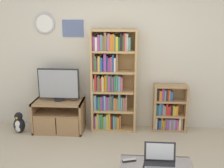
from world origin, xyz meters
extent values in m
cube|color=beige|center=(0.00, 1.93, 1.30)|extent=(6.24, 0.06, 2.60)
torus|color=#B2B2B7|center=(-1.18, 1.88, 1.89)|extent=(0.37, 0.04, 0.37)
cylinder|color=white|center=(-1.18, 1.88, 1.89)|extent=(0.31, 0.02, 0.31)
cube|color=silver|center=(-0.68, 1.89, 1.81)|extent=(0.42, 0.01, 0.32)
cube|color=slate|center=(-0.68, 1.88, 1.81)|extent=(0.38, 0.02, 0.29)
cube|color=#9E754C|center=(-1.35, 1.62, 0.28)|extent=(0.04, 0.51, 0.56)
cube|color=#9E754C|center=(-0.51, 1.62, 0.28)|extent=(0.04, 0.51, 0.56)
cube|color=#9E754C|center=(-0.93, 1.62, 0.55)|extent=(0.88, 0.51, 0.04)
cube|color=#9E754C|center=(-0.93, 1.62, 0.02)|extent=(0.88, 0.51, 0.04)
cube|color=#9E754C|center=(-0.93, 1.62, 0.34)|extent=(0.81, 0.47, 0.04)
cube|color=#9E754C|center=(-1.13, 1.38, 0.19)|extent=(0.39, 0.02, 0.30)
cube|color=#9E754C|center=(-0.73, 1.38, 0.19)|extent=(0.39, 0.02, 0.30)
cylinder|color=black|center=(-0.91, 1.63, 0.58)|extent=(0.18, 0.18, 0.04)
cube|color=black|center=(-0.91, 1.63, 0.87)|extent=(0.72, 0.05, 0.54)
cube|color=#9399A3|center=(-0.91, 1.61, 0.87)|extent=(0.68, 0.01, 0.50)
cube|color=tan|center=(-0.33, 1.73, 0.90)|extent=(0.04, 0.30, 1.81)
cube|color=tan|center=(0.42, 1.73, 0.90)|extent=(0.04, 0.30, 1.81)
cube|color=tan|center=(0.05, 1.87, 0.90)|extent=(0.79, 0.02, 1.81)
cube|color=tan|center=(0.05, 1.73, 0.02)|extent=(0.72, 0.26, 0.04)
cube|color=tan|center=(0.05, 1.73, 0.37)|extent=(0.72, 0.26, 0.04)
cube|color=tan|center=(0.05, 1.73, 0.73)|extent=(0.72, 0.26, 0.04)
cube|color=tan|center=(0.05, 1.73, 1.08)|extent=(0.72, 0.26, 0.04)
cube|color=tan|center=(0.05, 1.73, 1.44)|extent=(0.72, 0.26, 0.04)
cube|color=tan|center=(0.05, 1.73, 1.79)|extent=(0.72, 0.26, 0.04)
cube|color=#9E4293|center=(-0.29, 1.74, 0.15)|extent=(0.03, 0.19, 0.23)
cube|color=white|center=(-0.26, 1.74, 0.15)|extent=(0.02, 0.21, 0.24)
cube|color=gold|center=(-0.24, 1.74, 0.18)|extent=(0.03, 0.22, 0.29)
cube|color=#5B9389|center=(-0.20, 1.74, 0.17)|extent=(0.03, 0.22, 0.27)
cube|color=#388947|center=(-0.16, 1.73, 0.18)|extent=(0.04, 0.24, 0.28)
cube|color=gold|center=(-0.14, 1.74, 0.15)|extent=(0.02, 0.22, 0.23)
cube|color=#759EB7|center=(-0.10, 1.73, 0.16)|extent=(0.04, 0.23, 0.24)
cube|color=gold|center=(-0.06, 1.73, 0.18)|extent=(0.03, 0.24, 0.28)
cube|color=gold|center=(-0.03, 1.73, 0.19)|extent=(0.03, 0.23, 0.30)
cube|color=red|center=(0.00, 1.74, 0.16)|extent=(0.02, 0.21, 0.25)
cube|color=#232328|center=(0.03, 1.74, 0.18)|extent=(0.02, 0.23, 0.28)
cube|color=#759EB7|center=(0.05, 1.74, 0.16)|extent=(0.02, 0.22, 0.25)
cube|color=#5B9389|center=(0.09, 1.74, 0.15)|extent=(0.04, 0.21, 0.23)
cube|color=orange|center=(0.13, 1.73, 0.15)|extent=(0.04, 0.23, 0.23)
cube|color=#93704C|center=(0.17, 1.74, 0.16)|extent=(0.03, 0.19, 0.25)
cube|color=#759EB7|center=(-0.28, 1.74, 0.53)|extent=(0.04, 0.22, 0.27)
cube|color=#2856A8|center=(-0.25, 1.74, 0.51)|extent=(0.02, 0.19, 0.24)
cube|color=#388947|center=(-0.21, 1.74, 0.51)|extent=(0.04, 0.20, 0.24)
cube|color=#9E4293|center=(-0.17, 1.74, 0.51)|extent=(0.04, 0.20, 0.25)
cube|color=#2856A8|center=(-0.14, 1.74, 0.52)|extent=(0.02, 0.20, 0.26)
cube|color=#759EB7|center=(-0.11, 1.74, 0.53)|extent=(0.04, 0.22, 0.27)
cube|color=#9E4293|center=(-0.07, 1.74, 0.51)|extent=(0.03, 0.22, 0.25)
cube|color=#759EB7|center=(-0.04, 1.74, 0.51)|extent=(0.02, 0.19, 0.24)
cube|color=#B75B70|center=(-0.01, 1.74, 0.54)|extent=(0.02, 0.19, 0.30)
cube|color=#388947|center=(0.01, 1.74, 0.52)|extent=(0.02, 0.21, 0.27)
cube|color=#2856A8|center=(0.03, 1.74, 0.53)|extent=(0.02, 0.19, 0.28)
cube|color=orange|center=(0.06, 1.74, 0.50)|extent=(0.04, 0.20, 0.23)
cube|color=#93704C|center=(0.10, 1.74, 0.50)|extent=(0.04, 0.21, 0.22)
cube|color=#5B9389|center=(0.15, 1.74, 0.54)|extent=(0.04, 0.19, 0.30)
cube|color=#759EB7|center=(0.19, 1.74, 0.51)|extent=(0.03, 0.19, 0.24)
cube|color=#93704C|center=(0.23, 1.74, 0.51)|extent=(0.03, 0.22, 0.25)
cube|color=#B75B70|center=(0.25, 1.74, 0.51)|extent=(0.02, 0.21, 0.24)
cube|color=#93704C|center=(0.28, 1.74, 0.54)|extent=(0.02, 0.22, 0.30)
cube|color=white|center=(-0.30, 1.74, 0.86)|extent=(0.02, 0.21, 0.23)
cube|color=red|center=(-0.27, 1.74, 0.89)|extent=(0.04, 0.22, 0.30)
cube|color=#B75B70|center=(-0.23, 1.74, 0.87)|extent=(0.02, 0.20, 0.25)
cube|color=#388947|center=(-0.21, 1.73, 0.88)|extent=(0.02, 0.23, 0.28)
cube|color=red|center=(-0.18, 1.74, 0.86)|extent=(0.03, 0.22, 0.23)
cube|color=white|center=(-0.15, 1.74, 0.88)|extent=(0.03, 0.21, 0.26)
cube|color=gold|center=(-0.12, 1.73, 0.87)|extent=(0.02, 0.23, 0.25)
cube|color=orange|center=(-0.09, 1.74, 0.89)|extent=(0.04, 0.20, 0.28)
cube|color=#388947|center=(-0.06, 1.74, 0.89)|extent=(0.02, 0.21, 0.30)
cube|color=#9E4293|center=(-0.02, 1.73, 0.88)|extent=(0.04, 0.24, 0.28)
cube|color=#388947|center=(0.01, 1.74, 0.89)|extent=(0.02, 0.22, 0.28)
cube|color=#9E4293|center=(0.03, 1.73, 0.87)|extent=(0.02, 0.24, 0.26)
cube|color=#388947|center=(0.06, 1.74, 0.88)|extent=(0.03, 0.22, 0.27)
cube|color=#5B9389|center=(0.10, 1.74, 0.89)|extent=(0.04, 0.19, 0.29)
cube|color=#759EB7|center=(0.15, 1.74, 0.88)|extent=(0.04, 0.19, 0.27)
cube|color=#B75B70|center=(0.19, 1.74, 0.87)|extent=(0.04, 0.20, 0.25)
cube|color=#B75B70|center=(-0.29, 1.74, 1.25)|extent=(0.03, 0.19, 0.30)
cube|color=#388947|center=(-0.26, 1.74, 1.23)|extent=(0.03, 0.22, 0.26)
cube|color=#9E4293|center=(-0.24, 1.74, 1.21)|extent=(0.03, 0.19, 0.22)
cube|color=gold|center=(-0.20, 1.73, 1.23)|extent=(0.04, 0.24, 0.26)
cube|color=#2856A8|center=(-0.16, 1.73, 1.22)|extent=(0.04, 0.23, 0.24)
cube|color=#2856A8|center=(-0.14, 1.74, 1.21)|extent=(0.02, 0.20, 0.22)
cube|color=#9E4293|center=(-0.10, 1.73, 1.25)|extent=(0.04, 0.23, 0.30)
cube|color=#2856A8|center=(-0.07, 1.75, 1.23)|extent=(0.02, 0.18, 0.26)
cube|color=#9E4293|center=(-0.03, 1.74, 1.21)|extent=(0.04, 0.19, 0.23)
cube|color=#B75B70|center=(0.01, 1.74, 1.22)|extent=(0.03, 0.21, 0.25)
cube|color=#2856A8|center=(0.04, 1.73, 1.25)|extent=(0.02, 0.24, 0.29)
cube|color=white|center=(0.07, 1.73, 1.22)|extent=(0.03, 0.24, 0.24)
cube|color=#93704C|center=(0.11, 1.74, 1.25)|extent=(0.03, 0.22, 0.30)
cube|color=#9E4293|center=(-0.29, 1.74, 1.57)|extent=(0.03, 0.22, 0.24)
cube|color=white|center=(-0.24, 1.73, 1.57)|extent=(0.04, 0.24, 0.22)
cube|color=#9E4293|center=(-0.20, 1.74, 1.59)|extent=(0.04, 0.23, 0.26)
cube|color=#5B9389|center=(-0.16, 1.73, 1.59)|extent=(0.03, 0.23, 0.26)
cube|color=#93704C|center=(-0.13, 1.74, 1.58)|extent=(0.02, 0.23, 0.25)
cube|color=#93704C|center=(-0.09, 1.74, 1.61)|extent=(0.04, 0.21, 0.30)
cube|color=#759EB7|center=(-0.06, 1.74, 1.58)|extent=(0.02, 0.20, 0.26)
cube|color=#B75B70|center=(-0.03, 1.73, 1.60)|extent=(0.04, 0.23, 0.29)
cube|color=orange|center=(0.01, 1.74, 1.59)|extent=(0.03, 0.22, 0.27)
cube|color=orange|center=(0.04, 1.73, 1.59)|extent=(0.03, 0.23, 0.28)
cube|color=#5B9389|center=(0.07, 1.74, 1.59)|extent=(0.02, 0.21, 0.27)
cube|color=gold|center=(0.10, 1.74, 1.57)|extent=(0.04, 0.22, 0.23)
cube|color=#388947|center=(0.14, 1.75, 1.57)|extent=(0.02, 0.18, 0.22)
cube|color=#232328|center=(0.17, 1.74, 1.60)|extent=(0.04, 0.20, 0.29)
cube|color=#388947|center=(0.20, 1.74, 1.58)|extent=(0.02, 0.19, 0.26)
cube|color=red|center=(0.23, 1.73, 1.60)|extent=(0.02, 0.23, 0.30)
cube|color=white|center=(0.25, 1.74, 1.60)|extent=(0.02, 0.20, 0.29)
cube|color=white|center=(0.28, 1.74, 1.60)|extent=(0.02, 0.19, 0.29)
cube|color=#5B9389|center=(0.31, 1.74, 1.57)|extent=(0.04, 0.20, 0.23)
cube|color=tan|center=(0.78, 1.75, 0.42)|extent=(0.04, 0.25, 0.85)
cube|color=tan|center=(1.33, 1.75, 0.42)|extent=(0.04, 0.25, 0.85)
cube|color=tan|center=(1.05, 1.87, 0.42)|extent=(0.58, 0.02, 0.85)
cube|color=tan|center=(1.05, 1.75, 0.02)|extent=(0.51, 0.21, 0.04)
cube|color=tan|center=(1.05, 1.75, 0.29)|extent=(0.51, 0.21, 0.04)
cube|color=tan|center=(1.05, 1.75, 0.56)|extent=(0.51, 0.21, 0.04)
cube|color=tan|center=(1.05, 1.75, 0.83)|extent=(0.51, 0.21, 0.04)
cube|color=white|center=(0.82, 1.76, 0.14)|extent=(0.03, 0.17, 0.21)
cube|color=#232328|center=(0.85, 1.76, 0.14)|extent=(0.02, 0.17, 0.21)
cube|color=#2856A8|center=(0.88, 1.76, 0.12)|extent=(0.04, 0.18, 0.17)
cube|color=gold|center=(0.92, 1.77, 0.15)|extent=(0.02, 0.15, 0.22)
cube|color=orange|center=(0.95, 1.77, 0.12)|extent=(0.04, 0.16, 0.17)
cube|color=#5B9389|center=(0.99, 1.76, 0.14)|extent=(0.02, 0.16, 0.21)
cube|color=#9E4293|center=(1.02, 1.76, 0.14)|extent=(0.04, 0.19, 0.20)
cube|color=#759EB7|center=(1.06, 1.76, 0.13)|extent=(0.03, 0.18, 0.19)
cube|color=#B75B70|center=(1.10, 1.76, 0.14)|extent=(0.03, 0.16, 0.20)
cube|color=#759EB7|center=(1.14, 1.76, 0.13)|extent=(0.03, 0.17, 0.20)
cube|color=#9E4293|center=(1.18, 1.76, 0.13)|extent=(0.04, 0.16, 0.19)
cube|color=orange|center=(1.21, 1.77, 0.12)|extent=(0.02, 0.15, 0.17)
cube|color=white|center=(1.24, 1.76, 0.15)|extent=(0.04, 0.17, 0.23)
cube|color=#93704C|center=(1.27, 1.76, 0.15)|extent=(0.03, 0.17, 0.22)
cube|color=#388947|center=(0.81, 1.76, 0.40)|extent=(0.02, 0.17, 0.19)
cube|color=#2856A8|center=(0.84, 1.77, 0.40)|extent=(0.03, 0.16, 0.19)
cube|color=#5B9389|center=(0.87, 1.76, 0.42)|extent=(0.02, 0.16, 0.22)
cube|color=#2856A8|center=(0.90, 1.77, 0.42)|extent=(0.04, 0.16, 0.22)
cube|color=orange|center=(0.94, 1.77, 0.40)|extent=(0.02, 0.16, 0.19)
cube|color=#759EB7|center=(0.96, 1.77, 0.39)|extent=(0.03, 0.15, 0.17)
cube|color=red|center=(0.99, 1.76, 0.41)|extent=(0.03, 0.17, 0.21)
cube|color=red|center=(1.03, 1.76, 0.39)|extent=(0.03, 0.18, 0.17)
cube|color=red|center=(1.05, 1.76, 0.40)|extent=(0.02, 0.16, 0.18)
cube|color=#232328|center=(1.08, 1.76, 0.41)|extent=(0.03, 0.17, 0.20)
cube|color=gold|center=(1.11, 1.76, 0.40)|extent=(0.03, 0.17, 0.18)
cube|color=gold|center=(1.15, 1.77, 0.39)|extent=(0.03, 0.16, 0.17)
cube|color=orange|center=(1.18, 1.77, 0.40)|extent=(0.03, 0.15, 0.18)
cube|color=#232328|center=(0.82, 1.77, 0.68)|extent=(0.04, 0.15, 0.21)
cube|color=orange|center=(0.87, 1.76, 0.67)|extent=(0.04, 0.16, 0.18)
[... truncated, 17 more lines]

